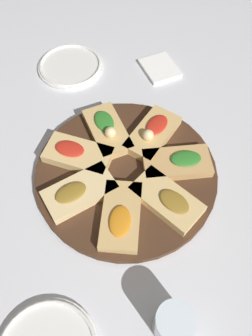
% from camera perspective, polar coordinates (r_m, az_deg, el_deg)
% --- Properties ---
extents(ground_plane, '(3.00, 3.00, 0.00)m').
position_cam_1_polar(ground_plane, '(0.80, 0.00, -1.21)').
color(ground_plane, silver).
extents(serving_board, '(0.43, 0.43, 0.02)m').
position_cam_1_polar(serving_board, '(0.79, 0.00, -0.84)').
color(serving_board, '#422819').
rests_on(serving_board, ground_plane).
extents(focaccia_slice_0, '(0.17, 0.17, 0.03)m').
position_cam_1_polar(focaccia_slice_0, '(0.73, 7.15, -5.46)').
color(focaccia_slice_0, '#DBB775').
rests_on(focaccia_slice_0, serving_board).
extents(focaccia_slice_1, '(0.08, 0.16, 0.03)m').
position_cam_1_polar(focaccia_slice_1, '(0.79, 8.99, 0.82)').
color(focaccia_slice_1, tan).
rests_on(focaccia_slice_1, serving_board).
extents(focaccia_slice_2, '(0.17, 0.16, 0.05)m').
position_cam_1_polar(focaccia_slice_2, '(0.83, 4.65, 6.04)').
color(focaccia_slice_2, tan).
rests_on(focaccia_slice_2, serving_board).
extents(focaccia_slice_3, '(0.18, 0.12, 0.05)m').
position_cam_1_polar(focaccia_slice_3, '(0.83, -3.28, 6.61)').
color(focaccia_slice_3, tan).
rests_on(focaccia_slice_3, serving_board).
extents(focaccia_slice_4, '(0.14, 0.18, 0.03)m').
position_cam_1_polar(focaccia_slice_4, '(0.80, -8.43, 2.41)').
color(focaccia_slice_4, '#DBB775').
rests_on(focaccia_slice_4, serving_board).
extents(focaccia_slice_5, '(0.14, 0.18, 0.03)m').
position_cam_1_polar(focaccia_slice_5, '(0.74, -8.16, -4.12)').
color(focaccia_slice_5, '#E5C689').
rests_on(focaccia_slice_5, serving_board).
extents(focaccia_slice_6, '(0.17, 0.11, 0.03)m').
position_cam_1_polar(focaccia_slice_6, '(0.71, -0.88, -8.35)').
color(focaccia_slice_6, tan).
rests_on(focaccia_slice_6, serving_board).
extents(plate_right, '(0.20, 0.20, 0.02)m').
position_cam_1_polar(plate_right, '(1.06, -9.67, 17.16)').
color(plate_right, white).
rests_on(plate_right, ground_plane).
extents(water_glass, '(0.07, 0.07, 0.08)m').
position_cam_1_polar(water_glass, '(0.65, 8.25, -25.21)').
color(water_glass, silver).
rests_on(water_glass, ground_plane).
extents(napkin_stack, '(0.14, 0.12, 0.01)m').
position_cam_1_polar(napkin_stack, '(1.04, 5.90, 16.95)').
color(napkin_stack, white).
rests_on(napkin_stack, ground_plane).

